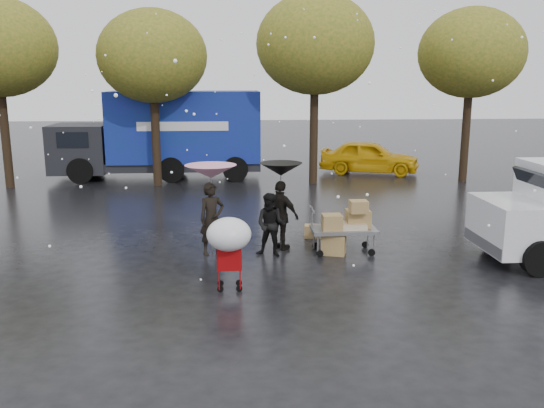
{
  "coord_description": "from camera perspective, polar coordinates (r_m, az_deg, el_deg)",
  "views": [
    {
      "loc": [
        -0.72,
        -11.96,
        4.0
      ],
      "look_at": [
        0.23,
        1.0,
        1.16
      ],
      "focal_mm": 38.0,
      "sensor_mm": 36.0,
      "label": 1
    }
  ],
  "objects": [
    {
      "name": "umbrella_pink",
      "position": [
        13.1,
        -6.09,
        3.21
      ],
      "size": [
        1.18,
        1.18,
        2.09
      ],
      "color": "#4C4C4C",
      "rests_on": "ground"
    },
    {
      "name": "shopping_cart",
      "position": [
        10.84,
        -4.29,
        -3.4
      ],
      "size": [
        0.84,
        0.84,
        1.46
      ],
      "color": "#9D090B",
      "rests_on": "ground"
    },
    {
      "name": "blue_truck",
      "position": [
        23.92,
        -10.57,
        6.75
      ],
      "size": [
        8.3,
        2.6,
        3.5
      ],
      "color": "navy",
      "rests_on": "ground"
    },
    {
      "name": "person_middle",
      "position": [
        13.11,
        -0.1,
        -2.08
      ],
      "size": [
        0.84,
        0.74,
        1.46
      ],
      "primitive_type": "imported",
      "rotation": [
        0.0,
        0.0,
        -0.3
      ],
      "color": "black",
      "rests_on": "ground"
    },
    {
      "name": "box_ground_near",
      "position": [
        13.46,
        6.14,
        -3.94
      ],
      "size": [
        0.64,
        0.57,
        0.49
      ],
      "primitive_type": "cube",
      "rotation": [
        0.0,
        0.0,
        -0.3
      ],
      "color": "olive",
      "rests_on": "ground"
    },
    {
      "name": "person_black",
      "position": [
        13.59,
        0.87,
        -1.15
      ],
      "size": [
        1.01,
        0.93,
        1.66
      ],
      "primitive_type": "imported",
      "rotation": [
        0.0,
        0.0,
        2.46
      ],
      "color": "black",
      "rests_on": "ground"
    },
    {
      "name": "umbrella_black",
      "position": [
        13.38,
        0.88,
        3.45
      ],
      "size": [
        1.01,
        1.01,
        2.08
      ],
      "color": "#4C4C4C",
      "rests_on": "ground"
    },
    {
      "name": "vendor_cart",
      "position": [
        13.48,
        7.48,
        -1.82
      ],
      "size": [
        1.52,
        0.8,
        1.27
      ],
      "color": "slate",
      "rests_on": "ground"
    },
    {
      "name": "person_pink",
      "position": [
        13.32,
        -5.98,
        -1.46
      ],
      "size": [
        0.72,
        0.63,
        1.67
      ],
      "primitive_type": "imported",
      "rotation": [
        0.0,
        0.0,
        0.45
      ],
      "color": "black",
      "rests_on": "ground"
    },
    {
      "name": "tree_row",
      "position": [
        21.99,
        -3.65,
        14.98
      ],
      "size": [
        21.6,
        4.4,
        7.12
      ],
      "color": "black",
      "rests_on": "ground"
    },
    {
      "name": "box_ground_far",
      "position": [
        14.82,
        4.04,
        -2.7
      ],
      "size": [
        0.46,
        0.38,
        0.32
      ],
      "primitive_type": "cube",
      "rotation": [
        0.0,
        0.0,
        -0.16
      ],
      "color": "olive",
      "rests_on": "ground"
    },
    {
      "name": "yellow_taxi",
      "position": [
        25.07,
        9.61,
        4.63
      ],
      "size": [
        4.49,
        2.86,
        1.42
      ],
      "primitive_type": "imported",
      "rotation": [
        0.0,
        0.0,
        1.27
      ],
      "color": "#DFA70B",
      "rests_on": "ground"
    },
    {
      "name": "ground",
      "position": [
        12.63,
        -0.72,
        -6.11
      ],
      "size": [
        90.0,
        90.0,
        0.0
      ],
      "primitive_type": "plane",
      "color": "black",
      "rests_on": "ground"
    }
  ]
}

